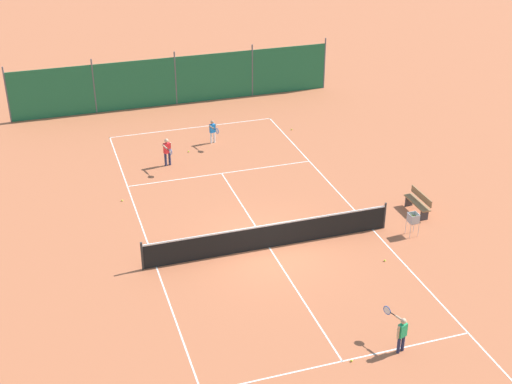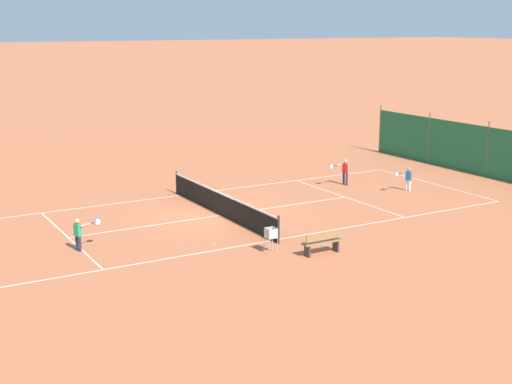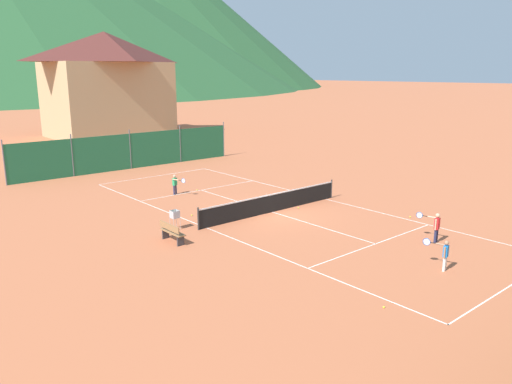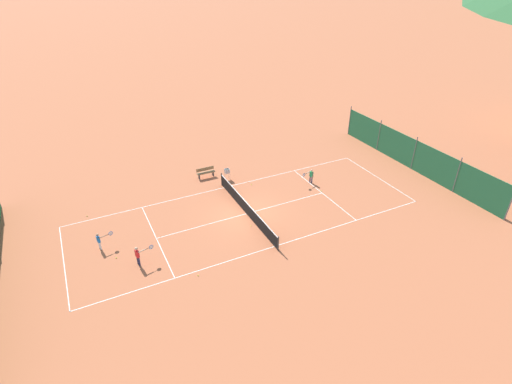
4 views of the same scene
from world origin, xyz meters
TOP-DOWN VIEW (x-y plane):
  - ground_plane at (0.00, 0.00)m, footprint 600.00×600.00m
  - court_line_markings at (0.00, 0.00)m, footprint 8.25×23.85m
  - tennis_net at (0.00, 0.00)m, footprint 9.18×0.08m
  - windscreen_fence_far at (-0.00, 15.50)m, footprint 17.28×0.08m
  - player_far_baseline at (-1.75, 6.47)m, footprint 0.38×1.03m
  - player_far_service at (2.05, -7.90)m, footprint 0.43×1.09m
  - player_near_service at (-0.50, -9.70)m, footprint 0.38×1.00m
  - tennis_ball_near_corner at (-0.25, 6.49)m, footprint 0.07×0.07m
  - tennis_ball_mid_court at (-4.63, -10.09)m, footprint 0.07×0.07m
  - tennis_ball_far_corner at (0.86, -9.05)m, footprint 0.07×0.07m
  - tennis_ball_by_net_right at (1.51, -0.38)m, footprint 0.07×0.07m
  - tennis_ball_service_box at (4.50, -5.16)m, footprint 0.07×0.07m
  - tennis_ball_alley_right at (-3.53, 2.10)m, footprint 0.07×0.07m
  - ball_hopper at (-5.30, 0.77)m, footprint 0.36×0.36m
  - courtside_bench at (-6.34, -0.67)m, footprint 0.36×1.50m

SIDE VIEW (x-z plane):
  - ground_plane at x=0.00m, z-range 0.00..0.00m
  - court_line_markings at x=0.00m, z-range 0.00..0.01m
  - tennis_ball_near_corner at x=-0.25m, z-range 0.00..0.07m
  - tennis_ball_mid_court at x=-4.63m, z-range 0.00..0.07m
  - tennis_ball_far_corner at x=0.86m, z-range 0.00..0.07m
  - tennis_ball_by_net_right at x=1.51m, z-range 0.00..0.07m
  - tennis_ball_service_box at x=4.50m, z-range 0.00..0.07m
  - tennis_ball_alley_right at x=-3.53m, z-range 0.00..0.07m
  - courtside_bench at x=-6.34m, z-range 0.03..0.87m
  - tennis_net at x=0.00m, z-range -0.03..1.03m
  - ball_hopper at x=-5.30m, z-range 0.21..1.10m
  - player_near_service at x=-0.50m, z-range 0.10..1.24m
  - player_far_baseline at x=-1.75m, z-range 0.10..1.27m
  - player_far_service at x=2.05m, z-range 0.11..1.39m
  - windscreen_fence_far at x=0.00m, z-range -0.14..2.76m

